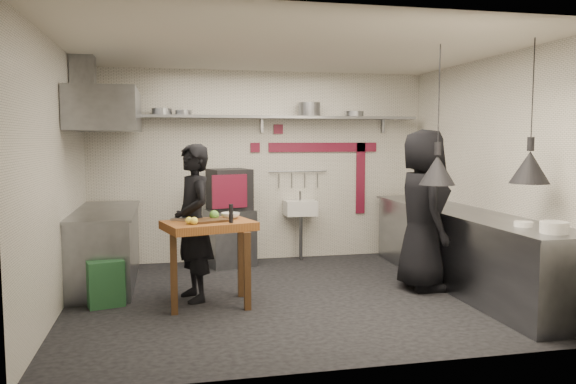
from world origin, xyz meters
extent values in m
plane|color=black|center=(0.00, 0.00, 0.00)|extent=(5.00, 5.00, 0.00)
plane|color=beige|center=(0.00, 0.00, 2.80)|extent=(5.00, 5.00, 0.00)
cube|color=beige|center=(0.00, 2.10, 1.40)|extent=(5.00, 0.04, 2.80)
cube|color=beige|center=(0.00, -2.10, 1.40)|extent=(5.00, 0.04, 2.80)
cube|color=beige|center=(-2.50, 0.00, 1.40)|extent=(0.04, 4.20, 2.80)
cube|color=beige|center=(2.50, 0.00, 1.40)|extent=(0.04, 4.20, 2.80)
cube|color=maroon|center=(0.95, 2.08, 1.68)|extent=(1.70, 0.02, 0.14)
cube|color=maroon|center=(1.55, 2.08, 1.20)|extent=(0.14, 0.02, 1.10)
cube|color=maroon|center=(0.25, 2.08, 1.95)|extent=(0.14, 0.02, 0.14)
cube|color=maroon|center=(-0.10, 2.08, 1.68)|extent=(0.14, 0.02, 0.14)
cube|color=slate|center=(0.00, 1.92, 2.12)|extent=(4.60, 0.34, 0.04)
cube|color=slate|center=(-1.90, 2.07, 2.02)|extent=(0.04, 0.06, 0.24)
cube|color=slate|center=(0.00, 2.07, 2.02)|extent=(0.04, 0.06, 0.24)
cube|color=slate|center=(1.90, 2.07, 2.02)|extent=(0.04, 0.06, 0.24)
cylinder|color=slate|center=(-1.44, 1.92, 2.19)|extent=(0.37, 0.37, 0.09)
cylinder|color=slate|center=(-1.14, 1.92, 2.18)|extent=(0.28, 0.28, 0.07)
cylinder|color=slate|center=(0.69, 1.92, 2.24)|extent=(0.41, 0.41, 0.20)
cylinder|color=slate|center=(1.39, 1.92, 2.18)|extent=(0.33, 0.33, 0.08)
cube|color=slate|center=(-0.53, 1.76, 0.40)|extent=(0.74, 0.70, 0.80)
cube|color=black|center=(-0.52, 1.78, 1.09)|extent=(0.65, 0.62, 0.58)
cube|color=maroon|center=(-0.55, 1.48, 1.09)|extent=(0.50, 0.16, 0.46)
cube|color=black|center=(-0.55, 1.50, 1.09)|extent=(0.31, 0.09, 0.34)
cube|color=silver|center=(0.55, 1.92, 0.78)|extent=(0.46, 0.34, 0.22)
cylinder|color=slate|center=(0.55, 1.92, 0.96)|extent=(0.03, 0.03, 0.14)
cylinder|color=slate|center=(0.55, 1.88, 0.34)|extent=(0.06, 0.06, 0.66)
cylinder|color=slate|center=(0.55, 2.06, 1.32)|extent=(0.90, 0.02, 0.02)
cube|color=slate|center=(2.15, 0.00, 0.45)|extent=(0.70, 3.80, 0.90)
cube|color=slate|center=(2.15, 0.00, 0.92)|extent=(0.76, 3.90, 0.03)
cylinder|color=silver|center=(2.12, -1.65, 0.99)|extent=(0.33, 0.33, 0.11)
cylinder|color=silver|center=(2.10, -1.22, 0.96)|extent=(0.22, 0.22, 0.05)
cube|color=slate|center=(-2.15, 1.05, 0.45)|extent=(0.70, 1.90, 0.90)
cube|color=slate|center=(-2.15, 1.05, 0.92)|extent=(0.76, 2.00, 0.03)
cube|color=slate|center=(-2.10, 1.05, 2.15)|extent=(0.78, 1.60, 0.50)
cube|color=slate|center=(-2.35, 1.05, 2.55)|extent=(0.28, 0.28, 0.50)
cube|color=#20502B|center=(-2.07, 0.12, 0.25)|extent=(0.46, 0.46, 0.50)
cube|color=#452B16|center=(-0.96, -0.15, 0.93)|extent=(0.45, 0.38, 0.02)
cylinder|color=black|center=(-0.73, -0.29, 1.02)|extent=(0.06, 0.06, 0.20)
sphere|color=yellow|center=(-1.17, -0.30, 0.96)|extent=(0.10, 0.10, 0.08)
sphere|color=yellow|center=(-1.12, -0.32, 0.96)|extent=(0.10, 0.10, 0.08)
sphere|color=#579932|center=(-0.89, -0.02, 0.97)|extent=(0.14, 0.14, 0.11)
cube|color=slate|center=(-1.25, 0.01, 0.94)|extent=(0.23, 0.20, 0.03)
imported|color=silver|center=(-0.70, 0.03, 0.95)|extent=(0.24, 0.24, 0.07)
imported|color=black|center=(-1.11, 0.10, 0.88)|extent=(0.58, 0.73, 1.75)
imported|color=black|center=(1.61, 0.01, 0.96)|extent=(0.70, 1.00, 1.92)
camera|label=1|loc=(-1.39, -6.16, 1.80)|focal=35.00mm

